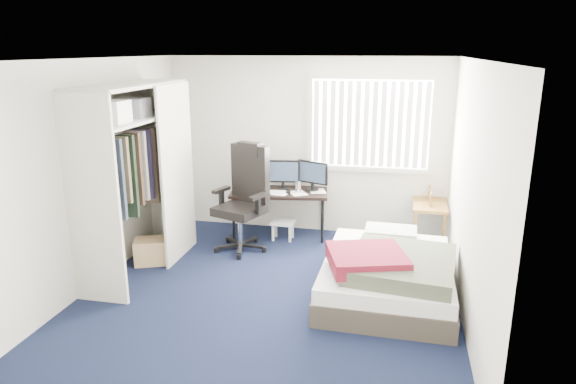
% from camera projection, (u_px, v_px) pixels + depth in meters
% --- Properties ---
extents(ground, '(4.20, 4.20, 0.00)m').
position_uv_depth(ground, '(271.00, 291.00, 5.70)').
color(ground, black).
rests_on(ground, ground).
extents(room_shell, '(4.20, 4.20, 4.20)m').
position_uv_depth(room_shell, '(270.00, 158.00, 5.29)').
color(room_shell, silver).
rests_on(room_shell, ground).
extents(window_assembly, '(1.72, 0.09, 1.32)m').
position_uv_depth(window_assembly, '(370.00, 124.00, 7.00)').
color(window_assembly, white).
rests_on(window_assembly, ground).
extents(closet, '(0.64, 1.84, 2.22)m').
position_uv_depth(closet, '(135.00, 160.00, 5.92)').
color(closet, beige).
rests_on(closet, ground).
extents(desk, '(1.43, 0.82, 1.13)m').
position_uv_depth(desk, '(279.00, 187.00, 7.22)').
color(desk, black).
rests_on(desk, ground).
extents(office_chair, '(0.85, 0.85, 1.41)m').
position_uv_depth(office_chair, '(244.00, 209.00, 6.81)').
color(office_chair, black).
rests_on(office_chair, ground).
extents(footstool, '(0.33, 0.26, 0.27)m').
position_uv_depth(footstool, '(283.00, 225.00, 7.19)').
color(footstool, white).
rests_on(footstool, ground).
extents(nightstand, '(0.45, 0.89, 0.79)m').
position_uv_depth(nightstand, '(429.00, 206.00, 6.93)').
color(nightstand, brown).
rests_on(nightstand, ground).
extents(bed, '(1.43, 1.86, 0.61)m').
position_uv_depth(bed, '(388.00, 273.00, 5.53)').
color(bed, '#393229').
rests_on(bed, ground).
extents(pine_box, '(0.50, 0.44, 0.31)m').
position_uv_depth(pine_box, '(152.00, 251.00, 6.42)').
color(pine_box, tan).
rests_on(pine_box, ground).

